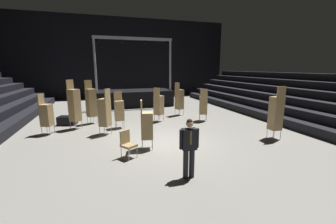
{
  "coord_description": "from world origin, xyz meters",
  "views": [
    {
      "loc": [
        -2.5,
        -8.38,
        3.05
      ],
      "look_at": [
        -0.11,
        -0.6,
        1.4
      ],
      "focal_mm": 23.35,
      "sensor_mm": 36.0,
      "label": 1
    }
  ],
  "objects_px": {
    "chair_stack_rear_left": "(276,113)",
    "chair_stack_front_right": "(147,125)",
    "chair_stack_mid_left": "(74,105)",
    "loose_chair_near_man": "(127,143)",
    "chair_stack_aisle_right": "(179,99)",
    "chair_stack_front_left": "(159,105)",
    "chair_stack_rear_right": "(119,110)",
    "chair_stack_rear_centre": "(203,105)",
    "chair_stack_mid_centre": "(46,114)",
    "stage_riser": "(133,97)",
    "chair_stack_aisle_left": "(91,102)",
    "equipment_road_case": "(67,120)",
    "chair_stack_mid_right": "(105,112)",
    "man_with_tie": "(189,145)"
  },
  "relations": [
    {
      "from": "chair_stack_mid_left",
      "to": "chair_stack_aisle_left",
      "type": "xyz_separation_m",
      "value": [
        0.76,
        0.91,
        -0.04
      ]
    },
    {
      "from": "chair_stack_mid_right",
      "to": "chair_stack_rear_right",
      "type": "relative_size",
      "value": 1.14
    },
    {
      "from": "stage_riser",
      "to": "equipment_road_case",
      "type": "relative_size",
      "value": 6.76
    },
    {
      "from": "chair_stack_rear_left",
      "to": "chair_stack_front_right",
      "type": "bearing_deg",
      "value": 177.74
    },
    {
      "from": "chair_stack_rear_left",
      "to": "chair_stack_aisle_right",
      "type": "height_order",
      "value": "chair_stack_rear_left"
    },
    {
      "from": "man_with_tie",
      "to": "chair_stack_aisle_right",
      "type": "relative_size",
      "value": 0.8
    },
    {
      "from": "chair_stack_rear_left",
      "to": "chair_stack_aisle_left",
      "type": "distance_m",
      "value": 9.25
    },
    {
      "from": "chair_stack_front_right",
      "to": "chair_stack_aisle_right",
      "type": "xyz_separation_m",
      "value": [
        3.24,
        5.34,
        0.13
      ]
    },
    {
      "from": "chair_stack_front_left",
      "to": "chair_stack_rear_right",
      "type": "distance_m",
      "value": 2.39
    },
    {
      "from": "chair_stack_rear_left",
      "to": "stage_riser",
      "type": "bearing_deg",
      "value": 116.22
    },
    {
      "from": "chair_stack_aisle_left",
      "to": "chair_stack_front_left",
      "type": "bearing_deg",
      "value": 140.34
    },
    {
      "from": "chair_stack_aisle_right",
      "to": "chair_stack_rear_left",
      "type": "bearing_deg",
      "value": 0.01
    },
    {
      "from": "chair_stack_front_left",
      "to": "equipment_road_case",
      "type": "xyz_separation_m",
      "value": [
        -4.96,
        0.77,
        -0.75
      ]
    },
    {
      "from": "chair_stack_aisle_right",
      "to": "loose_chair_near_man",
      "type": "xyz_separation_m",
      "value": [
        -4.05,
        -5.95,
        -0.53
      ]
    },
    {
      "from": "chair_stack_front_left",
      "to": "chair_stack_rear_left",
      "type": "height_order",
      "value": "chair_stack_rear_left"
    },
    {
      "from": "equipment_road_case",
      "to": "chair_stack_front_right",
      "type": "bearing_deg",
      "value": -54.58
    },
    {
      "from": "chair_stack_rear_centre",
      "to": "chair_stack_mid_centre",
      "type": "bearing_deg",
      "value": -155.93
    },
    {
      "from": "stage_riser",
      "to": "chair_stack_rear_right",
      "type": "bearing_deg",
      "value": -104.15
    },
    {
      "from": "stage_riser",
      "to": "loose_chair_near_man",
      "type": "bearing_deg",
      "value": -99.31
    },
    {
      "from": "chair_stack_aisle_left",
      "to": "equipment_road_case",
      "type": "bearing_deg",
      "value": -34.77
    },
    {
      "from": "chair_stack_rear_left",
      "to": "chair_stack_mid_centre",
      "type": "bearing_deg",
      "value": 161.51
    },
    {
      "from": "loose_chair_near_man",
      "to": "chair_stack_aisle_right",
      "type": "bearing_deg",
      "value": -158.98
    },
    {
      "from": "chair_stack_mid_left",
      "to": "loose_chair_near_man",
      "type": "distance_m",
      "value": 4.92
    },
    {
      "from": "man_with_tie",
      "to": "chair_stack_front_right",
      "type": "height_order",
      "value": "chair_stack_front_right"
    },
    {
      "from": "chair_stack_mid_right",
      "to": "chair_stack_aisle_right",
      "type": "xyz_separation_m",
      "value": [
        4.71,
        2.94,
        0.0
      ]
    },
    {
      "from": "chair_stack_front_right",
      "to": "chair_stack_rear_centre",
      "type": "xyz_separation_m",
      "value": [
        4.05,
        3.47,
        0.0
      ]
    },
    {
      "from": "man_with_tie",
      "to": "chair_stack_rear_right",
      "type": "relative_size",
      "value": 0.91
    },
    {
      "from": "chair_stack_front_right",
      "to": "chair_stack_mid_right",
      "type": "distance_m",
      "value": 2.81
    },
    {
      "from": "stage_riser",
      "to": "chair_stack_rear_right",
      "type": "xyz_separation_m",
      "value": [
        -1.67,
        -6.63,
        0.25
      ]
    },
    {
      "from": "chair_stack_front_left",
      "to": "chair_stack_rear_centre",
      "type": "xyz_separation_m",
      "value": [
        2.51,
        -0.58,
        -0.04
      ]
    },
    {
      "from": "chair_stack_mid_centre",
      "to": "chair_stack_aisle_right",
      "type": "bearing_deg",
      "value": 127.95
    },
    {
      "from": "chair_stack_mid_left",
      "to": "loose_chair_near_man",
      "type": "xyz_separation_m",
      "value": [
        2.08,
        -4.41,
        -0.7
      ]
    },
    {
      "from": "chair_stack_front_right",
      "to": "chair_stack_mid_centre",
      "type": "height_order",
      "value": "same"
    },
    {
      "from": "chair_stack_aisle_right",
      "to": "chair_stack_mid_left",
      "type": "bearing_deg",
      "value": -97.79
    },
    {
      "from": "chair_stack_mid_right",
      "to": "chair_stack_mid_centre",
      "type": "height_order",
      "value": "chair_stack_mid_right"
    },
    {
      "from": "chair_stack_mid_left",
      "to": "equipment_road_case",
      "type": "relative_size",
      "value": 2.75
    },
    {
      "from": "chair_stack_mid_right",
      "to": "chair_stack_rear_right",
      "type": "xyz_separation_m",
      "value": [
        0.72,
        0.94,
        -0.13
      ]
    },
    {
      "from": "chair_stack_mid_left",
      "to": "chair_stack_rear_right",
      "type": "bearing_deg",
      "value": 120.29
    },
    {
      "from": "chair_stack_front_right",
      "to": "loose_chair_near_man",
      "type": "relative_size",
      "value": 1.99
    },
    {
      "from": "equipment_road_case",
      "to": "chair_stack_mid_right",
      "type": "bearing_deg",
      "value": -51.07
    },
    {
      "from": "stage_riser",
      "to": "chair_stack_front_right",
      "type": "distance_m",
      "value": 10.0
    },
    {
      "from": "stage_riser",
      "to": "chair_stack_aisle_left",
      "type": "height_order",
      "value": "stage_riser"
    },
    {
      "from": "chair_stack_mid_right",
      "to": "chair_stack_rear_left",
      "type": "relative_size",
      "value": 0.93
    },
    {
      "from": "man_with_tie",
      "to": "chair_stack_aisle_right",
      "type": "bearing_deg",
      "value": -106.5
    },
    {
      "from": "chair_stack_rear_centre",
      "to": "chair_stack_aisle_left",
      "type": "height_order",
      "value": "chair_stack_aisle_left"
    },
    {
      "from": "chair_stack_aisle_right",
      "to": "equipment_road_case",
      "type": "bearing_deg",
      "value": -107.53
    },
    {
      "from": "chair_stack_mid_centre",
      "to": "chair_stack_aisle_right",
      "type": "relative_size",
      "value": 0.88
    },
    {
      "from": "equipment_road_case",
      "to": "chair_stack_front_left",
      "type": "bearing_deg",
      "value": -8.81
    },
    {
      "from": "chair_stack_aisle_right",
      "to": "stage_riser",
      "type": "bearing_deg",
      "value": -175.28
    },
    {
      "from": "chair_stack_mid_centre",
      "to": "chair_stack_mid_left",
      "type": "bearing_deg",
      "value": 138.86
    }
  ]
}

